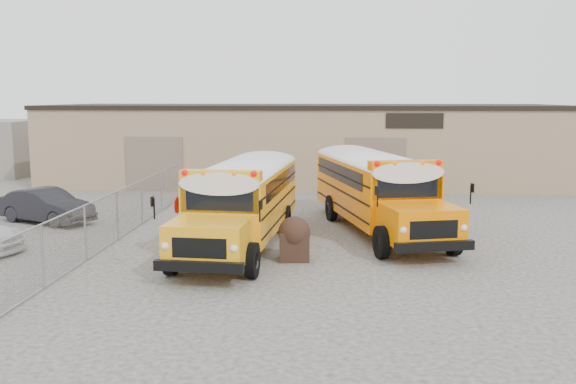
# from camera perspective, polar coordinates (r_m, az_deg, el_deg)

# --- Properties ---
(ground) EXTENTS (120.00, 120.00, 0.00)m
(ground) POSITION_cam_1_polar(r_m,az_deg,el_deg) (19.98, -1.13, -6.46)
(ground) COLOR #3A3735
(ground) RESTS_ON ground
(warehouse) EXTENTS (30.20, 10.20, 4.67)m
(warehouse) POSITION_cam_1_polar(r_m,az_deg,el_deg) (39.36, 1.49, 4.42)
(warehouse) COLOR #917759
(warehouse) RESTS_ON ground
(chainlink_fence) EXTENTS (0.07, 18.07, 1.81)m
(chainlink_fence) POSITION_cam_1_polar(r_m,az_deg,el_deg) (23.92, -14.94, -2.05)
(chainlink_fence) COLOR gray
(chainlink_fence) RESTS_ON ground
(school_bus_left) EXTENTS (3.50, 10.38, 2.99)m
(school_bus_left) POSITION_cam_1_polar(r_m,az_deg,el_deg) (28.50, -1.38, 1.58)
(school_bus_left) COLOR #FFA716
(school_bus_left) RESTS_ON ground
(school_bus_right) EXTENTS (5.06, 10.75, 3.06)m
(school_bus_right) POSITION_cam_1_polar(r_m,az_deg,el_deg) (31.03, 4.20, 2.19)
(school_bus_right) COLOR #FF7B00
(school_bus_right) RESTS_ON ground
(tarp_bundle) EXTENTS (1.03, 1.03, 1.41)m
(tarp_bundle) POSITION_cam_1_polar(r_m,az_deg,el_deg) (20.35, 0.56, -4.10)
(tarp_bundle) COLOR black
(tarp_bundle) RESTS_ON ground
(car_dark) EXTENTS (4.51, 3.13, 1.41)m
(car_dark) POSITION_cam_1_polar(r_m,az_deg,el_deg) (28.19, -20.70, -1.15)
(car_dark) COLOR black
(car_dark) RESTS_ON ground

